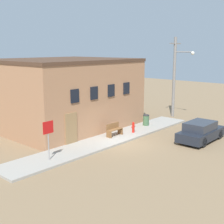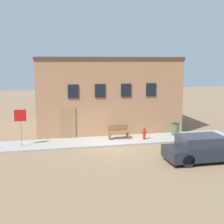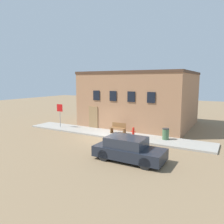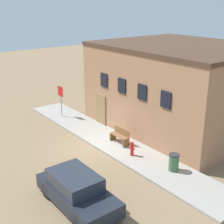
{
  "view_description": "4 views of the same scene",
  "coord_description": "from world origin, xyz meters",
  "px_view_note": "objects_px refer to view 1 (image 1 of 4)",
  "views": [
    {
      "loc": [
        -15.76,
        -12.8,
        6.36
      ],
      "look_at": [
        0.15,
        1.21,
        2.0
      ],
      "focal_mm": 50.0,
      "sensor_mm": 36.0,
      "label": 1
    },
    {
      "loc": [
        -4.18,
        -18.13,
        5.27
      ],
      "look_at": [
        0.15,
        1.21,
        2.0
      ],
      "focal_mm": 50.0,
      "sensor_mm": 36.0,
      "label": 2
    },
    {
      "loc": [
        9.24,
        -14.78,
        4.63
      ],
      "look_at": [
        0.15,
        1.21,
        2.0
      ],
      "focal_mm": 35.0,
      "sensor_mm": 36.0,
      "label": 3
    },
    {
      "loc": [
        13.69,
        -9.25,
        8.06
      ],
      "look_at": [
        0.15,
        1.21,
        2.0
      ],
      "focal_mm": 50.0,
      "sensor_mm": 36.0,
      "label": 4
    }
  ],
  "objects_px": {
    "utility_pole": "(175,75)",
    "parked_car": "(201,132)",
    "bench": "(114,130)",
    "trash_bin": "(146,120)",
    "fire_hydrant": "(133,127)",
    "stop_sign": "(48,133)"
  },
  "relations": [
    {
      "from": "bench",
      "to": "stop_sign",
      "type": "bearing_deg",
      "value": -175.42
    },
    {
      "from": "fire_hydrant",
      "to": "trash_bin",
      "type": "distance_m",
      "value": 2.53
    },
    {
      "from": "bench",
      "to": "utility_pole",
      "type": "bearing_deg",
      "value": 2.46
    },
    {
      "from": "stop_sign",
      "to": "utility_pole",
      "type": "height_order",
      "value": "utility_pole"
    },
    {
      "from": "parked_car",
      "to": "bench",
      "type": "bearing_deg",
      "value": 123.61
    },
    {
      "from": "utility_pole",
      "to": "fire_hydrant",
      "type": "bearing_deg",
      "value": -173.27
    },
    {
      "from": "stop_sign",
      "to": "utility_pole",
      "type": "relative_size",
      "value": 0.31
    },
    {
      "from": "parked_car",
      "to": "utility_pole",
      "type": "bearing_deg",
      "value": 43.82
    },
    {
      "from": "parked_car",
      "to": "stop_sign",
      "type": "bearing_deg",
      "value": 154.44
    },
    {
      "from": "bench",
      "to": "parked_car",
      "type": "xyz_separation_m",
      "value": [
        3.36,
        -5.05,
        0.08
      ]
    },
    {
      "from": "utility_pole",
      "to": "parked_car",
      "type": "bearing_deg",
      "value": -136.18
    },
    {
      "from": "utility_pole",
      "to": "parked_car",
      "type": "distance_m",
      "value": 8.52
    },
    {
      "from": "trash_bin",
      "to": "parked_car",
      "type": "distance_m",
      "value": 5.21
    },
    {
      "from": "bench",
      "to": "parked_car",
      "type": "height_order",
      "value": "parked_car"
    },
    {
      "from": "fire_hydrant",
      "to": "trash_bin",
      "type": "height_order",
      "value": "trash_bin"
    },
    {
      "from": "stop_sign",
      "to": "parked_car",
      "type": "bearing_deg",
      "value": -25.56
    },
    {
      "from": "bench",
      "to": "utility_pole",
      "type": "height_order",
      "value": "utility_pole"
    },
    {
      "from": "fire_hydrant",
      "to": "stop_sign",
      "type": "xyz_separation_m",
      "value": [
        -7.8,
        -0.01,
        1.18
      ]
    },
    {
      "from": "trash_bin",
      "to": "parked_car",
      "type": "relative_size",
      "value": 0.21
    },
    {
      "from": "utility_pole",
      "to": "parked_car",
      "type": "xyz_separation_m",
      "value": [
        -5.67,
        -5.44,
        -3.3
      ]
    },
    {
      "from": "fire_hydrant",
      "to": "trash_bin",
      "type": "xyz_separation_m",
      "value": [
        2.46,
        0.59,
        0.03
      ]
    },
    {
      "from": "bench",
      "to": "trash_bin",
      "type": "bearing_deg",
      "value": 1.42
    }
  ]
}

